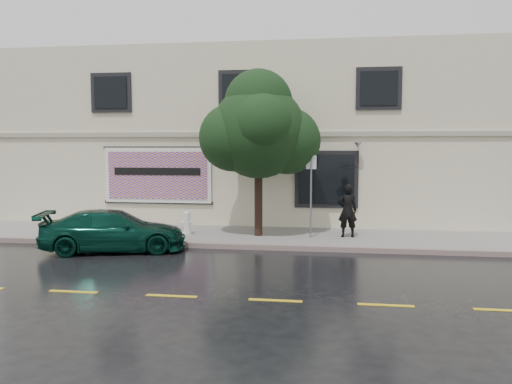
# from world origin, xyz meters

# --- Properties ---
(ground) EXTENTS (90.00, 90.00, 0.00)m
(ground) POSITION_xyz_m (0.00, 0.00, 0.00)
(ground) COLOR black
(ground) RESTS_ON ground
(sidewalk) EXTENTS (20.00, 3.50, 0.15)m
(sidewalk) POSITION_xyz_m (0.00, 3.25, 0.07)
(sidewalk) COLOR gray
(sidewalk) RESTS_ON ground
(curb) EXTENTS (20.00, 0.18, 0.16)m
(curb) POSITION_xyz_m (0.00, 1.50, 0.07)
(curb) COLOR gray
(curb) RESTS_ON ground
(road_marking) EXTENTS (19.00, 0.12, 0.01)m
(road_marking) POSITION_xyz_m (0.00, -3.50, 0.01)
(road_marking) COLOR gold
(road_marking) RESTS_ON ground
(building) EXTENTS (20.00, 8.12, 7.00)m
(building) POSITION_xyz_m (0.00, 9.00, 3.50)
(building) COLOR beige
(building) RESTS_ON ground
(billboard) EXTENTS (4.30, 0.16, 2.20)m
(billboard) POSITION_xyz_m (-3.20, 4.92, 2.05)
(billboard) COLOR white
(billboard) RESTS_ON ground
(car) EXTENTS (4.61, 2.92, 1.24)m
(car) POSITION_xyz_m (-3.12, 0.68, 0.62)
(car) COLOR #083227
(car) RESTS_ON ground
(pedestrian) EXTENTS (0.71, 0.52, 1.77)m
(pedestrian) POSITION_xyz_m (3.91, 3.20, 1.03)
(pedestrian) COLOR black
(pedestrian) RESTS_ON sidewalk
(umbrella) EXTENTS (1.08, 1.08, 0.74)m
(umbrella) POSITION_xyz_m (3.91, 3.20, 2.29)
(umbrella) COLOR black
(umbrella) RESTS_ON pedestrian
(street_tree) EXTENTS (3.13, 3.13, 5.06)m
(street_tree) POSITION_xyz_m (0.95, 3.09, 3.63)
(street_tree) COLOR black
(street_tree) RESTS_ON sidewalk
(fire_hydrant) EXTENTS (0.33, 0.31, 0.81)m
(fire_hydrant) POSITION_xyz_m (-1.50, 2.99, 0.54)
(fire_hydrant) COLOR silver
(fire_hydrant) RESTS_ON sidewalk
(sign_pole) EXTENTS (0.34, 0.06, 2.75)m
(sign_pole) POSITION_xyz_m (2.71, 2.96, 1.79)
(sign_pole) COLOR gray
(sign_pole) RESTS_ON sidewalk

